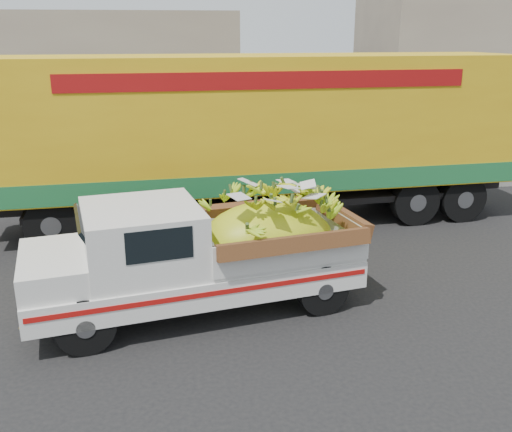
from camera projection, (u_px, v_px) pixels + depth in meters
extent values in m
plane|color=black|center=(248.00, 306.00, 9.30)|extent=(100.00, 100.00, 0.00)
cube|color=gray|center=(222.00, 192.00, 15.78)|extent=(60.00, 0.25, 0.15)
cube|color=gray|center=(218.00, 174.00, 17.77)|extent=(60.00, 4.00, 0.14)
cylinder|color=black|center=(85.00, 325.00, 7.81)|extent=(0.86, 0.41, 0.83)
cylinder|color=black|center=(79.00, 281.00, 9.24)|extent=(0.86, 0.41, 0.83)
cylinder|color=black|center=(322.00, 289.00, 8.94)|extent=(0.86, 0.41, 0.83)
cylinder|color=black|center=(285.00, 254.00, 10.37)|extent=(0.86, 0.41, 0.83)
cube|color=silver|center=(195.00, 274.00, 9.02)|extent=(5.39, 2.91, 0.42)
cube|color=#A50F0C|center=(210.00, 294.00, 8.16)|extent=(4.89, 1.09, 0.08)
cube|color=silver|center=(26.00, 304.00, 8.26)|extent=(0.50, 1.79, 0.15)
cube|color=silver|center=(53.00, 267.00, 8.24)|extent=(1.28, 1.90, 0.39)
cube|color=silver|center=(142.00, 238.00, 8.56)|extent=(2.03, 2.10, 0.98)
cube|color=black|center=(160.00, 245.00, 7.73)|extent=(0.91, 0.21, 0.46)
cube|color=silver|center=(273.00, 236.00, 9.28)|extent=(2.84, 2.35, 0.55)
ellipsoid|color=yellow|center=(266.00, 243.00, 9.28)|extent=(2.53, 1.93, 1.39)
cylinder|color=black|center=(462.00, 198.00, 13.40)|extent=(1.12, 0.42, 1.10)
cylinder|color=black|center=(421.00, 178.00, 15.26)|extent=(1.12, 0.42, 1.10)
cylinder|color=black|center=(415.00, 201.00, 13.16)|extent=(1.12, 0.42, 1.10)
cylinder|color=black|center=(379.00, 181.00, 15.02)|extent=(1.12, 0.42, 1.10)
cylinder|color=black|center=(52.00, 224.00, 11.57)|extent=(1.12, 0.42, 1.10)
cylinder|color=black|center=(63.00, 198.00, 13.43)|extent=(1.12, 0.42, 1.10)
cube|color=black|center=(258.00, 189.00, 13.32)|extent=(12.04, 2.10, 0.36)
cube|color=gold|center=(258.00, 120.00, 12.84)|extent=(11.94, 3.58, 2.84)
cube|color=#1C6331|center=(258.00, 171.00, 13.19)|extent=(12.00, 3.60, 0.45)
cube|color=maroon|center=(271.00, 80.00, 11.37)|extent=(8.37, 0.80, 0.35)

